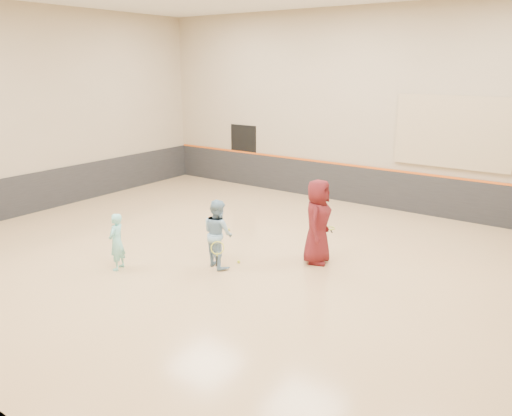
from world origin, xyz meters
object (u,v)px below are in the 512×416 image
Objects in this scene: girl at (117,242)px; instructor at (218,233)px; spare_racket at (330,228)px; young_man at (318,222)px.

instructor is (1.66, 1.42, 0.13)m from girl.
spare_racket is at bearing -81.96° from instructor.
girl is at bearing 116.75° from young_man.
young_man is 2.63m from spare_racket.
girl is 0.66× the size of young_man.
spare_racket is at bearing 5.93° from young_man.
instructor is 3.93m from spare_racket.
young_man is (3.32, 2.88, 0.33)m from girl.
young_man is at bearing -69.93° from spare_racket.
girl is at bearing -115.58° from spare_racket.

